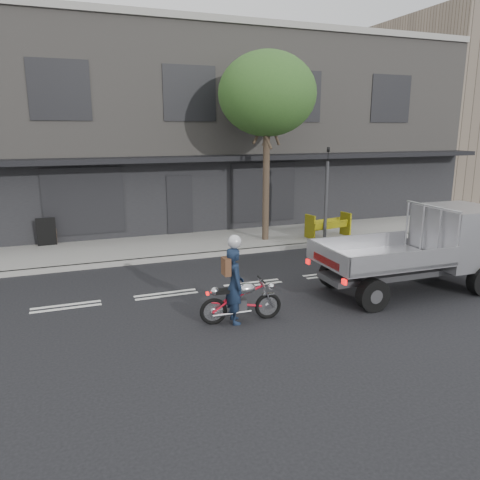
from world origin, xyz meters
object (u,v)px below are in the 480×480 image
(rider, at_px, (235,285))
(sandwich_board, at_px, (46,232))
(motorcycle, at_px, (241,300))
(flatbed_ute, at_px, (445,240))
(traffic_light_pole, at_px, (326,199))
(street_tree, at_px, (267,95))
(construction_barrier, at_px, (331,226))

(rider, distance_m, sandwich_board, 9.09)
(motorcycle, bearing_deg, flatbed_ute, 8.46)
(traffic_light_pole, relative_size, sandwich_board, 3.46)
(flatbed_ute, bearing_deg, rider, -176.13)
(rider, bearing_deg, motorcycle, -84.40)
(traffic_light_pole, bearing_deg, street_tree, 156.97)
(rider, xyz_separation_m, construction_barrier, (5.93, 5.75, -0.23))
(flatbed_ute, xyz_separation_m, sandwich_board, (-9.95, 7.88, -0.62))
(construction_barrier, bearing_deg, street_tree, 163.78)
(sandwich_board, bearing_deg, motorcycle, -64.41)
(construction_barrier, height_order, sandwich_board, sandwich_board)
(street_tree, bearing_deg, traffic_light_pole, -23.03)
(street_tree, height_order, sandwich_board, street_tree)
(motorcycle, relative_size, construction_barrier, 1.11)
(flatbed_ute, bearing_deg, traffic_light_pole, 95.71)
(construction_barrier, distance_m, sandwich_board, 10.19)
(street_tree, xyz_separation_m, sandwich_board, (-7.52, 1.73, -4.62))
(construction_barrier, bearing_deg, rider, -135.85)
(construction_barrier, xyz_separation_m, sandwich_board, (-9.90, 2.42, 0.04))
(flatbed_ute, bearing_deg, sandwich_board, 142.71)
(motorcycle, relative_size, rider, 1.10)
(flatbed_ute, height_order, sandwich_board, flatbed_ute)
(traffic_light_pole, relative_size, rider, 2.09)
(motorcycle, xyz_separation_m, construction_barrier, (5.78, 5.75, 0.13))
(flatbed_ute, bearing_deg, motorcycle, -176.06)
(flatbed_ute, bearing_deg, street_tree, 112.63)
(sandwich_board, bearing_deg, rider, -65.25)
(traffic_light_pole, distance_m, rider, 7.92)
(street_tree, height_order, rider, street_tree)
(traffic_light_pole, xyz_separation_m, construction_barrier, (0.38, 0.16, -1.04))
(sandwich_board, bearing_deg, traffic_light_pole, -16.32)
(rider, height_order, flatbed_ute, flatbed_ute)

